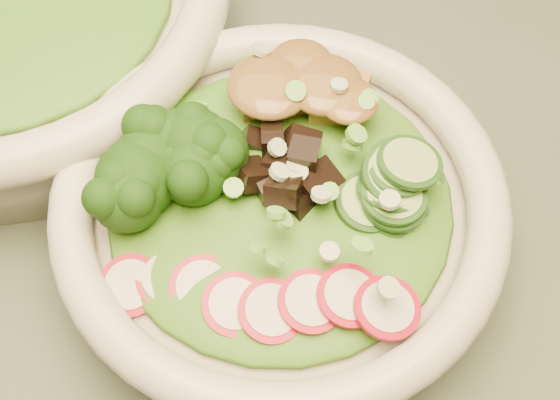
# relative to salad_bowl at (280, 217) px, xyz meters

# --- Properties ---
(salad_bowl) EXTENTS (0.24, 0.24, 0.07)m
(salad_bowl) POSITION_rel_salad_bowl_xyz_m (0.00, 0.00, 0.00)
(salad_bowl) COLOR beige
(salad_bowl) RESTS_ON dining_table
(side_bowl) EXTENTS (0.29, 0.29, 0.08)m
(side_bowl) POSITION_rel_salad_bowl_xyz_m (-0.20, 0.12, 0.01)
(side_bowl) COLOR beige
(side_bowl) RESTS_ON dining_table
(lettuce_bed) EXTENTS (0.19, 0.19, 0.02)m
(lettuce_bed) POSITION_rel_salad_bowl_xyz_m (0.00, 0.00, 0.02)
(lettuce_bed) COLOR #275512
(lettuce_bed) RESTS_ON salad_bowl
(broccoli_florets) EXTENTS (0.09, 0.09, 0.04)m
(broccoli_florets) POSITION_rel_salad_bowl_xyz_m (-0.06, -0.01, 0.03)
(broccoli_florets) COLOR black
(broccoli_florets) RESTS_ON salad_bowl
(radish_slices) EXTENTS (0.11, 0.07, 0.02)m
(radish_slices) POSITION_rel_salad_bowl_xyz_m (0.01, -0.06, 0.02)
(radish_slices) COLOR #A90D25
(radish_slices) RESTS_ON salad_bowl
(cucumber_slices) EXTENTS (0.08, 0.08, 0.03)m
(cucumber_slices) POSITION_rel_salad_bowl_xyz_m (0.06, 0.00, 0.03)
(cucumber_slices) COLOR #9BBD69
(cucumber_slices) RESTS_ON salad_bowl
(mushroom_heap) EXTENTS (0.08, 0.08, 0.04)m
(mushroom_heap) POSITION_rel_salad_bowl_xyz_m (-0.00, 0.01, 0.03)
(mushroom_heap) COLOR black
(mushroom_heap) RESTS_ON salad_bowl
(tofu_cubes) EXTENTS (0.10, 0.08, 0.03)m
(tofu_cubes) POSITION_rel_salad_bowl_xyz_m (-0.00, 0.06, 0.03)
(tofu_cubes) COLOR #A97238
(tofu_cubes) RESTS_ON salad_bowl
(peanut_sauce) EXTENTS (0.06, 0.05, 0.01)m
(peanut_sauce) POSITION_rel_salad_bowl_xyz_m (-0.00, 0.06, 0.04)
(peanut_sauce) COLOR brown
(peanut_sauce) RESTS_ON tofu_cubes
(scallion_garnish) EXTENTS (0.17, 0.17, 0.02)m
(scallion_garnish) POSITION_rel_salad_bowl_xyz_m (0.00, 0.00, 0.04)
(scallion_garnish) COLOR #6ABD43
(scallion_garnish) RESTS_ON salad_bowl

